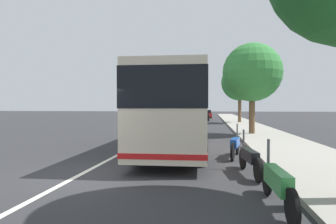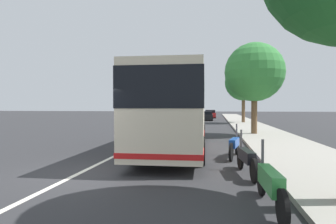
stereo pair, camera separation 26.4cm
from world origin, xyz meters
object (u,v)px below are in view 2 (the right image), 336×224
car_side_street (210,114)px  roadside_tree_far_block (243,82)px  motorcycle_far_end (246,159)px  car_ahead_same_lane (164,117)px  motorcycle_mid_row (270,184)px  roadside_tree_mid_block (254,72)px  motorcycle_nearest_curb (234,145)px  coach_bus (177,106)px  car_oncoming (206,116)px

car_side_street → roadside_tree_far_block: 16.75m
motorcycle_far_end → car_ahead_same_lane: size_ratio=0.48×
motorcycle_mid_row → roadside_tree_mid_block: bearing=-8.4°
car_ahead_same_lane → car_side_street: car_ahead_same_lane is taller
car_ahead_same_lane → car_side_street: bearing=160.5°
motorcycle_mid_row → motorcycle_nearest_curb: bearing=1.3°
coach_bus → car_ahead_same_lane: size_ratio=2.30×
motorcycle_nearest_curb → car_ahead_same_lane: 23.14m
motorcycle_far_end → roadside_tree_mid_block: roadside_tree_mid_block is taller
motorcycle_far_end → car_side_street: size_ratio=0.48×
car_side_street → roadside_tree_mid_block: 30.54m
car_oncoming → motorcycle_nearest_curb: bearing=-177.1°
motorcycle_mid_row → motorcycle_nearest_curb: size_ratio=1.08×
motorcycle_mid_row → roadside_tree_far_block: roadside_tree_far_block is taller
roadside_tree_mid_block → car_oncoming: bearing=10.8°
coach_bus → motorcycle_mid_row: coach_bus is taller
motorcycle_mid_row → motorcycle_far_end: size_ratio=1.06×
motorcycle_far_end → motorcycle_nearest_curb: bearing=-4.1°
motorcycle_nearest_curb → roadside_tree_mid_block: 9.87m
car_oncoming → car_ahead_same_lane: car_ahead_same_lane is taller
car_oncoming → car_side_street: (9.33, -0.36, 0.03)m
motorcycle_nearest_curb → car_side_street: bearing=14.3°
motorcycle_mid_row → motorcycle_nearest_curb: 5.51m
car_oncoming → car_side_street: bearing=-3.3°
motorcycle_far_end → roadside_tree_far_block: (26.13, -2.37, 4.42)m
car_ahead_same_lane → roadside_tree_far_block: 10.34m
coach_bus → roadside_tree_mid_block: 8.72m
motorcycle_nearest_curb → roadside_tree_far_block: size_ratio=0.31×
car_side_street → motorcycle_nearest_curb: bearing=179.8°
roadside_tree_mid_block → roadside_tree_far_block: (14.46, -0.64, 0.54)m
coach_bus → roadside_tree_mid_block: bearing=-33.8°
roadside_tree_mid_block → roadside_tree_far_block: 14.48m
car_ahead_same_lane → roadside_tree_mid_block: (-13.22, -8.74, 3.64)m
motorcycle_far_end → car_oncoming: (32.45, 2.23, 0.17)m
motorcycle_mid_row → car_ahead_same_lane: car_ahead_same_lane is taller
motorcycle_far_end → car_oncoming: bearing=-3.6°
motorcycle_nearest_curb → roadside_tree_far_block: (23.34, -2.54, 4.41)m
coach_bus → roadside_tree_mid_block: (7.14, -4.40, 2.35)m
motorcycle_mid_row → car_oncoming: (35.16, 2.40, 0.16)m
car_oncoming → car_ahead_same_lane: bearing=146.6°
coach_bus → roadside_tree_far_block: (21.60, -5.04, 2.90)m
motorcycle_nearest_curb → car_side_street: (38.99, 1.71, 0.19)m
roadside_tree_mid_block → roadside_tree_far_block: size_ratio=0.90×
motorcycle_far_end → roadside_tree_far_block: size_ratio=0.32×
car_oncoming → roadside_tree_mid_block: roadside_tree_mid_block is taller
coach_bus → car_side_street: bearing=-3.4°
motorcycle_far_end → roadside_tree_mid_block: (11.68, -1.73, 3.88)m
motorcycle_nearest_curb → car_oncoming: bearing=15.7°
motorcycle_far_end → car_ahead_same_lane: bearing=8.2°
car_ahead_same_lane → car_side_street: (16.89, -5.13, -0.04)m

